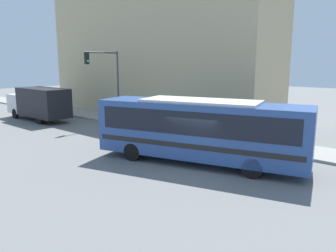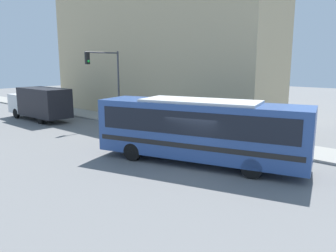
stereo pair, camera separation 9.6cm
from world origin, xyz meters
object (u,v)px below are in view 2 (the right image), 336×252
(delivery_truck, at_px, (40,102))
(fire_hydrant, at_px, (212,133))
(traffic_light_pole, at_px, (108,75))
(pedestrian_near_corner, at_px, (194,119))
(city_bus, at_px, (200,127))

(delivery_truck, xyz_separation_m, fire_hydrant, (3.62, -15.94, -1.09))
(delivery_truck, bearing_deg, traffic_light_pole, -67.12)
(delivery_truck, height_order, pedestrian_near_corner, delivery_truck)
(fire_hydrant, bearing_deg, traffic_light_pole, 95.45)
(pedestrian_near_corner, bearing_deg, fire_hydrant, -114.44)
(city_bus, relative_size, fire_hydrant, 15.42)
(city_bus, distance_m, fire_hydrant, 5.42)
(city_bus, xyz_separation_m, fire_hydrant, (4.67, 2.38, -1.37))
(fire_hydrant, bearing_deg, delivery_truck, 102.79)
(delivery_truck, height_order, fire_hydrant, delivery_truck)
(city_bus, bearing_deg, fire_hydrant, 11.65)
(fire_hydrant, xyz_separation_m, pedestrian_near_corner, (1.03, 2.27, 0.51))
(fire_hydrant, xyz_separation_m, traffic_light_pole, (-0.91, 9.52, 3.63))
(traffic_light_pole, xyz_separation_m, pedestrian_near_corner, (1.94, -7.26, -3.12))
(delivery_truck, distance_m, pedestrian_near_corner, 14.46)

